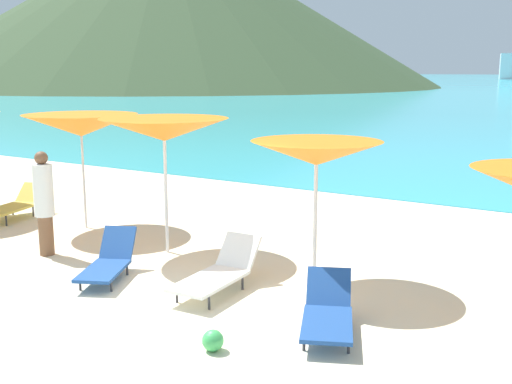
# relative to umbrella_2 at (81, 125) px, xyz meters

# --- Properties ---
(ground_plane) EXTENTS (50.00, 100.00, 0.30)m
(ground_plane) POSITION_rel_umbrella_2_xyz_m (4.19, 7.28, -2.24)
(ground_plane) COLOR beige
(headland_hill) EXTENTS (105.71, 105.71, 31.32)m
(headland_hill) POSITION_rel_umbrella_2_xyz_m (-73.48, 90.73, 13.57)
(headland_hill) COLOR #384C2D
(headland_hill) RESTS_ON ground_plane
(umbrella_2) EXTENTS (2.44, 2.44, 2.31)m
(umbrella_2) POSITION_rel_umbrella_2_xyz_m (0.00, 0.00, 0.00)
(umbrella_2) COLOR silver
(umbrella_2) RESTS_ON ground_plane
(umbrella_3) EXTENTS (2.32, 2.32, 2.37)m
(umbrella_3) POSITION_rel_umbrella_2_xyz_m (2.56, -0.47, 0.08)
(umbrella_3) COLOR silver
(umbrella_3) RESTS_ON ground_plane
(umbrella_4) EXTENTS (2.14, 2.14, 2.16)m
(umbrella_4) POSITION_rel_umbrella_2_xyz_m (5.50, -0.52, -0.12)
(umbrella_4) COLOR silver
(umbrella_4) RESTS_ON ground_plane
(lounge_chair_1) EXTENTS (0.70, 1.70, 0.70)m
(lounge_chair_1) POSITION_rel_umbrella_2_xyz_m (4.50, -1.63, -1.79)
(lounge_chair_1) COLOR white
(lounge_chair_1) RESTS_ON ground_plane
(lounge_chair_5) EXTENTS (1.02, 1.76, 0.66)m
(lounge_chair_5) POSITION_rel_umbrella_2_xyz_m (-1.92, -0.25, -1.78)
(lounge_chair_5) COLOR #D8BF4C
(lounge_chair_5) RESTS_ON ground_plane
(lounge_chair_6) EXTENTS (1.13, 1.55, 0.67)m
(lounge_chair_6) POSITION_rel_umbrella_2_xyz_m (2.72, -2.06, -1.82)
(lounge_chair_6) COLOR #1E478C
(lounge_chair_6) RESTS_ON ground_plane
(lounge_chair_7) EXTENTS (1.14, 1.58, 0.63)m
(lounge_chair_7) POSITION_rel_umbrella_2_xyz_m (6.48, -2.08, -1.83)
(lounge_chair_7) COLOR #1E478C
(lounge_chair_7) RESTS_ON ground_plane
(beachgoer_0) EXTENTS (0.34, 0.34, 1.82)m
(beachgoer_0) POSITION_rel_umbrella_2_xyz_m (0.89, -1.72, -1.12)
(beachgoer_0) COLOR brown
(beachgoer_0) RESTS_ON ground_plane
(beach_ball) EXTENTS (0.25, 0.25, 0.25)m
(beach_ball) POSITION_rel_umbrella_2_xyz_m (5.60, -3.26, -1.96)
(beach_ball) COLOR #3FB259
(beach_ball) RESTS_ON ground_plane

